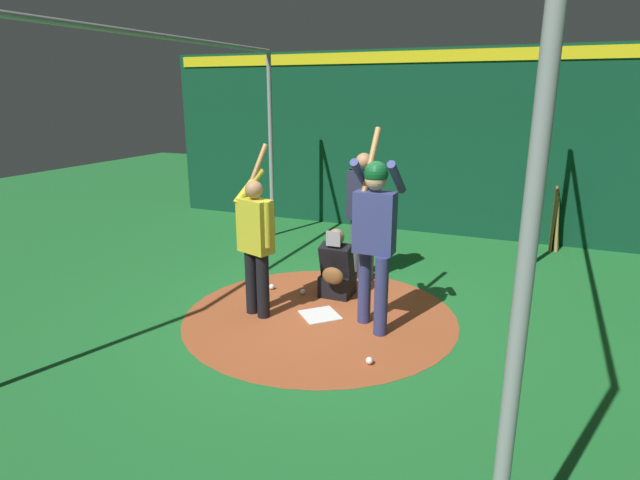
# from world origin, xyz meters

# --- Properties ---
(ground_plane) EXTENTS (26.21, 26.21, 0.00)m
(ground_plane) POSITION_xyz_m (0.00, 0.00, 0.00)
(ground_plane) COLOR #1E6B2D
(dirt_circle) EXTENTS (3.26, 3.26, 0.01)m
(dirt_circle) POSITION_xyz_m (0.00, 0.00, 0.00)
(dirt_circle) COLOR #9E4C28
(dirt_circle) RESTS_ON ground
(home_plate) EXTENTS (0.59, 0.59, 0.01)m
(home_plate) POSITION_xyz_m (0.00, 0.00, 0.01)
(home_plate) COLOR white
(home_plate) RESTS_ON dirt_circle
(batter) EXTENTS (0.68, 0.49, 2.22)m
(batter) POSITION_xyz_m (0.05, 0.66, 1.17)
(batter) COLOR navy
(batter) RESTS_ON ground
(catcher) EXTENTS (0.58, 0.40, 0.92)m
(catcher) POSITION_xyz_m (-0.67, -0.05, 0.36)
(catcher) COLOR black
(catcher) RESTS_ON ground
(umpire) EXTENTS (0.23, 0.49, 1.80)m
(umpire) POSITION_xyz_m (-1.44, 0.03, 1.02)
(umpire) COLOR #4C4C51
(umpire) RESTS_ON ground
(visitor) EXTENTS (0.63, 0.51, 2.01)m
(visitor) POSITION_xyz_m (0.24, -0.71, 0.95)
(visitor) COLOR black
(visitor) RESTS_ON ground
(back_wall) EXTENTS (0.22, 10.21, 3.34)m
(back_wall) POSITION_xyz_m (-4.44, 0.00, 1.68)
(back_wall) COLOR #0C3D26
(back_wall) RESTS_ON ground
(cage_frame) EXTENTS (6.12, 4.58, 3.29)m
(cage_frame) POSITION_xyz_m (0.00, 0.00, 2.30)
(cage_frame) COLOR gray
(cage_frame) RESTS_ON ground
(bat_rack) EXTENTS (0.70, 0.17, 1.05)m
(bat_rack) POSITION_xyz_m (-4.19, 2.55, 0.49)
(bat_rack) COLOR olive
(bat_rack) RESTS_ON ground
(baseball_0) EXTENTS (0.07, 0.07, 0.07)m
(baseball_0) POSITION_xyz_m (0.87, 0.90, 0.04)
(baseball_0) COLOR white
(baseball_0) RESTS_ON dirt_circle
(baseball_1) EXTENTS (0.07, 0.07, 0.07)m
(baseball_1) POSITION_xyz_m (-0.53, -0.94, 0.04)
(baseball_1) COLOR white
(baseball_1) RESTS_ON dirt_circle
(baseball_2) EXTENTS (0.07, 0.07, 0.07)m
(baseball_2) POSITION_xyz_m (-0.53, -0.47, 0.04)
(baseball_2) COLOR white
(baseball_2) RESTS_ON dirt_circle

